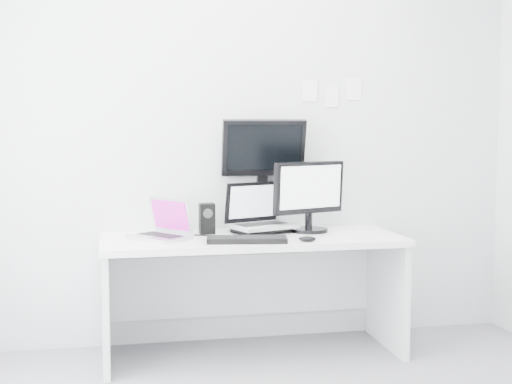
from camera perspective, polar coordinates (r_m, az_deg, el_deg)
back_wall at (r=4.65m, az=-1.14°, el=4.72°), size 3.60×0.00×3.60m
desk at (r=4.43m, az=-0.31°, el=-8.19°), size 1.80×0.70×0.73m
macbook at (r=4.28m, az=-7.70°, el=-2.03°), size 0.41×0.42×0.25m
speaker at (r=4.46m, az=-3.90°, el=-2.10°), size 0.11×0.11×0.19m
dell_laptop at (r=4.47m, az=0.54°, el=-1.21°), size 0.47×0.42×0.32m
rear_monitor at (r=4.62m, az=0.56°, el=1.52°), size 0.53×0.20×0.72m
samsung_monitor at (r=4.51m, az=4.27°, el=-0.29°), size 0.55×0.38×0.46m
keyboard at (r=4.14m, az=-0.72°, el=-3.78°), size 0.48×0.23×0.03m
mouse at (r=4.17m, az=4.07°, el=-3.71°), size 0.11×0.08×0.03m
wall_note_0 at (r=4.74m, az=4.28°, el=7.98°), size 0.10×0.00×0.14m
wall_note_1 at (r=4.78m, az=6.02°, el=7.47°), size 0.09×0.00×0.13m
wall_note_2 at (r=4.83m, az=7.74°, el=8.02°), size 0.10×0.00×0.14m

